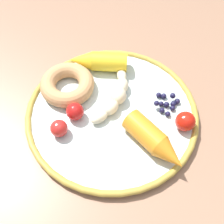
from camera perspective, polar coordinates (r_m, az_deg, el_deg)
ground_plane at (r=1.21m, az=1.18°, el=-20.42°), size 6.00×6.00×0.00m
dining_table at (r=0.62m, az=2.18°, el=-6.57°), size 1.14×0.97×0.70m
plate at (r=0.56m, az=-0.00°, el=-0.17°), size 0.33×0.33×0.02m
banana at (r=0.56m, az=0.76°, el=3.21°), size 0.07×0.15×0.03m
carrot_orange at (r=0.50m, az=8.48°, el=-5.82°), size 0.13×0.06×0.04m
carrot_yellow at (r=0.61m, az=-2.76°, el=10.04°), size 0.12×0.10×0.04m
donut at (r=0.58m, az=-8.87°, el=5.43°), size 0.13×0.13×0.03m
blueberry_pile at (r=0.57m, az=10.87°, el=1.77°), size 0.05×0.05×0.02m
tomato_near at (r=0.54m, az=14.36°, el=-1.81°), size 0.04×0.04×0.04m
tomato_mid at (r=0.54m, az=-7.37°, el=0.09°), size 0.03×0.03×0.03m
tomato_far at (r=0.53m, az=-10.50°, el=-3.21°), size 0.03×0.03×0.03m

